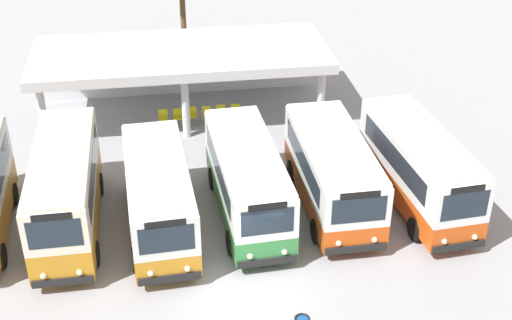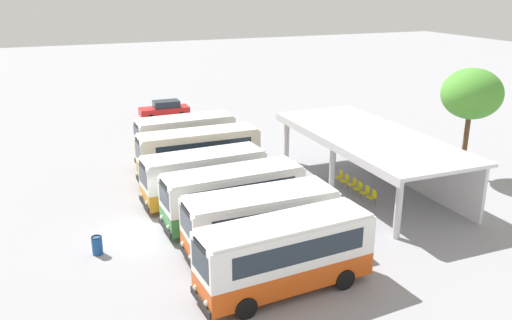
{
  "view_description": "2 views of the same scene",
  "coord_description": "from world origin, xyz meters",
  "px_view_note": "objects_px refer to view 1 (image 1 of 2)",
  "views": [
    {
      "loc": [
        -2.5,
        -17.95,
        15.52
      ],
      "look_at": [
        1.17,
        6.26,
        1.35
      ],
      "focal_mm": 49.03,
      "sensor_mm": 36.0,
      "label": 1
    },
    {
      "loc": [
        24.24,
        -3.89,
        11.97
      ],
      "look_at": [
        -2.73,
        6.96,
        2.18
      ],
      "focal_mm": 36.99,
      "sensor_mm": 36.0,
      "label": 2
    }
  ],
  "objects_px": {
    "waiting_chair_middle_seat": "(192,114)",
    "waiting_chair_fourth_seat": "(207,113)",
    "waiting_chair_end_by_column": "(163,117)",
    "waiting_chair_second_from_end": "(178,116)",
    "city_bus_far_end_green": "(419,166)",
    "city_bus_middle_cream": "(159,195)",
    "city_bus_fourth_amber": "(247,179)",
    "waiting_chair_fifth_seat": "(221,112)",
    "waiting_chair_far_end_seat": "(235,111)",
    "city_bus_second_in_row": "(66,188)",
    "city_bus_fifth_blue": "(333,170)"
  },
  "relations": [
    {
      "from": "city_bus_second_in_row",
      "to": "waiting_chair_fifth_seat",
      "type": "bearing_deg",
      "value": 50.92
    },
    {
      "from": "city_bus_middle_cream",
      "to": "waiting_chair_middle_seat",
      "type": "xyz_separation_m",
      "value": [
        1.8,
        8.77,
        -1.12
      ]
    },
    {
      "from": "waiting_chair_end_by_column",
      "to": "waiting_chair_second_from_end",
      "type": "distance_m",
      "value": 0.7
    },
    {
      "from": "waiting_chair_far_end_seat",
      "to": "city_bus_fourth_amber",
      "type": "bearing_deg",
      "value": -93.87
    },
    {
      "from": "city_bus_fourth_amber",
      "to": "city_bus_far_end_green",
      "type": "bearing_deg",
      "value": -1.45
    },
    {
      "from": "city_bus_second_in_row",
      "to": "waiting_chair_end_by_column",
      "type": "height_order",
      "value": "city_bus_second_in_row"
    },
    {
      "from": "waiting_chair_second_from_end",
      "to": "waiting_chair_fifth_seat",
      "type": "xyz_separation_m",
      "value": [
        2.11,
        0.1,
        0.0
      ]
    },
    {
      "from": "waiting_chair_far_end_seat",
      "to": "waiting_chair_end_by_column",
      "type": "bearing_deg",
      "value": -178.78
    },
    {
      "from": "city_bus_middle_cream",
      "to": "city_bus_far_end_green",
      "type": "relative_size",
      "value": 0.95
    },
    {
      "from": "city_bus_second_in_row",
      "to": "city_bus_fourth_amber",
      "type": "xyz_separation_m",
      "value": [
        6.71,
        -0.11,
        -0.16
      ]
    },
    {
      "from": "waiting_chair_end_by_column",
      "to": "city_bus_middle_cream",
      "type": "bearing_deg",
      "value": -92.62
    },
    {
      "from": "waiting_chair_middle_seat",
      "to": "waiting_chair_fourth_seat",
      "type": "distance_m",
      "value": 0.7
    },
    {
      "from": "city_bus_fourth_amber",
      "to": "waiting_chair_end_by_column",
      "type": "xyz_separation_m",
      "value": [
        -2.96,
        8.1,
        -1.14
      ]
    },
    {
      "from": "city_bus_middle_cream",
      "to": "waiting_chair_middle_seat",
      "type": "height_order",
      "value": "city_bus_middle_cream"
    },
    {
      "from": "city_bus_far_end_green",
      "to": "waiting_chair_fourth_seat",
      "type": "bearing_deg",
      "value": 132.28
    },
    {
      "from": "waiting_chair_fifth_seat",
      "to": "waiting_chair_far_end_seat",
      "type": "height_order",
      "value": "same"
    },
    {
      "from": "city_bus_fifth_blue",
      "to": "waiting_chair_fourth_seat",
      "type": "relative_size",
      "value": 8.33
    },
    {
      "from": "waiting_chair_second_from_end",
      "to": "waiting_chair_fourth_seat",
      "type": "height_order",
      "value": "same"
    },
    {
      "from": "city_bus_middle_cream",
      "to": "city_bus_fifth_blue",
      "type": "height_order",
      "value": "city_bus_fifth_blue"
    },
    {
      "from": "city_bus_far_end_green",
      "to": "waiting_chair_second_from_end",
      "type": "bearing_deg",
      "value": 137.33
    },
    {
      "from": "waiting_chair_end_by_column",
      "to": "waiting_chair_far_end_seat",
      "type": "height_order",
      "value": "same"
    },
    {
      "from": "waiting_chair_middle_seat",
      "to": "waiting_chair_fifth_seat",
      "type": "height_order",
      "value": "same"
    },
    {
      "from": "city_bus_fifth_blue",
      "to": "city_bus_second_in_row",
      "type": "bearing_deg",
      "value": -179.8
    },
    {
      "from": "waiting_chair_second_from_end",
      "to": "city_bus_middle_cream",
      "type": "bearing_deg",
      "value": -97.23
    },
    {
      "from": "city_bus_fifth_blue",
      "to": "city_bus_far_end_green",
      "type": "height_order",
      "value": "city_bus_far_end_green"
    },
    {
      "from": "city_bus_fourth_amber",
      "to": "waiting_chair_end_by_column",
      "type": "height_order",
      "value": "city_bus_fourth_amber"
    },
    {
      "from": "city_bus_middle_cream",
      "to": "city_bus_fifth_blue",
      "type": "xyz_separation_m",
      "value": [
        6.71,
        0.72,
        0.02
      ]
    },
    {
      "from": "city_bus_fourth_amber",
      "to": "waiting_chair_fourth_seat",
      "type": "relative_size",
      "value": 8.63
    },
    {
      "from": "waiting_chair_fourth_seat",
      "to": "waiting_chair_fifth_seat",
      "type": "height_order",
      "value": "same"
    },
    {
      "from": "city_bus_fourth_amber",
      "to": "waiting_chair_middle_seat",
      "type": "xyz_separation_m",
      "value": [
        -1.55,
        8.19,
        -1.14
      ]
    },
    {
      "from": "waiting_chair_second_from_end",
      "to": "waiting_chair_fifth_seat",
      "type": "relative_size",
      "value": 1.0
    },
    {
      "from": "city_bus_far_end_green",
      "to": "waiting_chair_middle_seat",
      "type": "bearing_deg",
      "value": 134.64
    },
    {
      "from": "waiting_chair_fifth_seat",
      "to": "waiting_chair_far_end_seat",
      "type": "distance_m",
      "value": 0.7
    },
    {
      "from": "city_bus_fifth_blue",
      "to": "waiting_chair_second_from_end",
      "type": "relative_size",
      "value": 8.33
    },
    {
      "from": "waiting_chair_second_from_end",
      "to": "waiting_chair_fifth_seat",
      "type": "height_order",
      "value": "same"
    },
    {
      "from": "city_bus_far_end_green",
      "to": "waiting_chair_far_end_seat",
      "type": "height_order",
      "value": "city_bus_far_end_green"
    },
    {
      "from": "city_bus_far_end_green",
      "to": "waiting_chair_fourth_seat",
      "type": "relative_size",
      "value": 8.68
    },
    {
      "from": "city_bus_middle_cream",
      "to": "waiting_chair_middle_seat",
      "type": "bearing_deg",
      "value": 78.39
    },
    {
      "from": "waiting_chair_second_from_end",
      "to": "waiting_chair_end_by_column",
      "type": "bearing_deg",
      "value": 179.25
    },
    {
      "from": "city_bus_fourth_amber",
      "to": "waiting_chair_end_by_column",
      "type": "distance_m",
      "value": 8.7
    },
    {
      "from": "city_bus_middle_cream",
      "to": "waiting_chair_middle_seat",
      "type": "relative_size",
      "value": 8.24
    },
    {
      "from": "city_bus_fourth_amber",
      "to": "waiting_chair_second_from_end",
      "type": "height_order",
      "value": "city_bus_fourth_amber"
    },
    {
      "from": "waiting_chair_end_by_column",
      "to": "waiting_chair_fourth_seat",
      "type": "relative_size",
      "value": 1.0
    },
    {
      "from": "city_bus_second_in_row",
      "to": "waiting_chair_second_from_end",
      "type": "xyz_separation_m",
      "value": [
        4.45,
        7.98,
        -1.3
      ]
    },
    {
      "from": "waiting_chair_second_from_end",
      "to": "waiting_chair_fourth_seat",
      "type": "distance_m",
      "value": 1.4
    },
    {
      "from": "city_bus_second_in_row",
      "to": "city_bus_far_end_green",
      "type": "relative_size",
      "value": 1.02
    },
    {
      "from": "waiting_chair_end_by_column",
      "to": "waiting_chair_middle_seat",
      "type": "xyz_separation_m",
      "value": [
        1.4,
        0.09,
        0.0
      ]
    },
    {
      "from": "city_bus_second_in_row",
      "to": "city_bus_fourth_amber",
      "type": "bearing_deg",
      "value": -0.94
    },
    {
      "from": "city_bus_far_end_green",
      "to": "waiting_chair_end_by_column",
      "type": "bearing_deg",
      "value": 139.44
    },
    {
      "from": "city_bus_second_in_row",
      "to": "waiting_chair_far_end_seat",
      "type": "distance_m",
      "value": 10.93
    }
  ]
}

